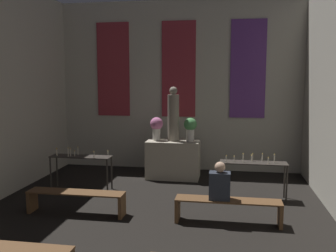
{
  "coord_description": "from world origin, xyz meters",
  "views": [
    {
      "loc": [
        1.39,
        1.86,
        2.49
      ],
      "look_at": [
        0.0,
        10.18,
        1.42
      ],
      "focal_mm": 40.0,
      "sensor_mm": 36.0,
      "label": 1
    }
  ],
  "objects_px": {
    "altar": "(173,159)",
    "candle_rack_left": "(81,161)",
    "flower_vase_left": "(156,126)",
    "candle_rack_right": "(253,167)",
    "pew_back_right": "(228,206)",
    "flower_vase_right": "(190,127)",
    "statue": "(173,116)",
    "person_seated": "(220,183)",
    "pew_back_left": "(76,198)"
  },
  "relations": [
    {
      "from": "altar",
      "to": "candle_rack_left",
      "type": "xyz_separation_m",
      "value": [
        -1.89,
        -1.36,
        0.19
      ]
    },
    {
      "from": "candle_rack_right",
      "to": "person_seated",
      "type": "relative_size",
      "value": 2.09
    },
    {
      "from": "altar",
      "to": "flower_vase_left",
      "type": "xyz_separation_m",
      "value": [
        -0.43,
        0.0,
        0.83
      ]
    },
    {
      "from": "pew_back_right",
      "to": "person_seated",
      "type": "height_order",
      "value": "person_seated"
    },
    {
      "from": "flower_vase_right",
      "to": "pew_back_right",
      "type": "relative_size",
      "value": 0.32
    },
    {
      "from": "candle_rack_left",
      "to": "candle_rack_right",
      "type": "distance_m",
      "value": 3.77
    },
    {
      "from": "statue",
      "to": "flower_vase_right",
      "type": "relative_size",
      "value": 2.31
    },
    {
      "from": "altar",
      "to": "candle_rack_right",
      "type": "xyz_separation_m",
      "value": [
        1.88,
        -1.35,
        0.19
      ]
    },
    {
      "from": "candle_rack_left",
      "to": "statue",
      "type": "bearing_deg",
      "value": 35.64
    },
    {
      "from": "candle_rack_right",
      "to": "person_seated",
      "type": "bearing_deg",
      "value": -113.78
    },
    {
      "from": "statue",
      "to": "candle_rack_right",
      "type": "bearing_deg",
      "value": -35.71
    },
    {
      "from": "candle_rack_left",
      "to": "pew_back_right",
      "type": "bearing_deg",
      "value": -24.12
    },
    {
      "from": "statue",
      "to": "person_seated",
      "type": "distance_m",
      "value": 3.2
    },
    {
      "from": "flower_vase_right",
      "to": "candle_rack_left",
      "type": "relative_size",
      "value": 0.42
    },
    {
      "from": "candle_rack_left",
      "to": "candle_rack_right",
      "type": "height_order",
      "value": "candle_rack_left"
    },
    {
      "from": "pew_back_right",
      "to": "pew_back_left",
      "type": "bearing_deg",
      "value": 180.0
    },
    {
      "from": "candle_rack_right",
      "to": "flower_vase_right",
      "type": "bearing_deg",
      "value": 137.11
    },
    {
      "from": "statue",
      "to": "flower_vase_right",
      "type": "height_order",
      "value": "statue"
    },
    {
      "from": "statue",
      "to": "candle_rack_right",
      "type": "height_order",
      "value": "statue"
    },
    {
      "from": "statue",
      "to": "candle_rack_right",
      "type": "relative_size",
      "value": 0.98
    },
    {
      "from": "candle_rack_left",
      "to": "pew_back_left",
      "type": "distance_m",
      "value": 1.59
    },
    {
      "from": "altar",
      "to": "statue",
      "type": "distance_m",
      "value": 1.1
    },
    {
      "from": "altar",
      "to": "person_seated",
      "type": "bearing_deg",
      "value": -66.32
    },
    {
      "from": "candle_rack_right",
      "to": "pew_back_left",
      "type": "bearing_deg",
      "value": -155.82
    },
    {
      "from": "flower_vase_left",
      "to": "person_seated",
      "type": "height_order",
      "value": "flower_vase_left"
    },
    {
      "from": "flower_vase_left",
      "to": "candle_rack_right",
      "type": "bearing_deg",
      "value": -30.38
    },
    {
      "from": "altar",
      "to": "statue",
      "type": "height_order",
      "value": "statue"
    },
    {
      "from": "flower_vase_right",
      "to": "candle_rack_right",
      "type": "xyz_separation_m",
      "value": [
        1.46,
        -1.35,
        -0.64
      ]
    },
    {
      "from": "flower_vase_left",
      "to": "person_seated",
      "type": "xyz_separation_m",
      "value": [
        1.66,
        -2.82,
        -0.59
      ]
    },
    {
      "from": "statue",
      "to": "candle_rack_left",
      "type": "relative_size",
      "value": 0.98
    },
    {
      "from": "flower_vase_left",
      "to": "pew_back_right",
      "type": "relative_size",
      "value": 0.32
    },
    {
      "from": "altar",
      "to": "flower_vase_left",
      "type": "relative_size",
      "value": 2.25
    },
    {
      "from": "flower_vase_left",
      "to": "person_seated",
      "type": "relative_size",
      "value": 0.89
    },
    {
      "from": "statue",
      "to": "flower_vase_right",
      "type": "bearing_deg",
      "value": 0.0
    },
    {
      "from": "flower_vase_left",
      "to": "altar",
      "type": "bearing_deg",
      "value": 0.0
    },
    {
      "from": "flower_vase_right",
      "to": "pew_back_right",
      "type": "bearing_deg",
      "value": -71.24
    },
    {
      "from": "flower_vase_right",
      "to": "pew_back_left",
      "type": "xyz_separation_m",
      "value": [
        -1.81,
        -2.82,
        -0.99
      ]
    },
    {
      "from": "altar",
      "to": "pew_back_right",
      "type": "height_order",
      "value": "altar"
    },
    {
      "from": "flower_vase_left",
      "to": "candle_rack_left",
      "type": "xyz_separation_m",
      "value": [
        -1.46,
        -1.36,
        -0.64
      ]
    },
    {
      "from": "pew_back_left",
      "to": "statue",
      "type": "bearing_deg",
      "value": 63.87
    },
    {
      "from": "altar",
      "to": "statue",
      "type": "relative_size",
      "value": 0.97
    },
    {
      "from": "altar",
      "to": "pew_back_right",
      "type": "relative_size",
      "value": 0.72
    },
    {
      "from": "altar",
      "to": "candle_rack_left",
      "type": "distance_m",
      "value": 2.33
    },
    {
      "from": "flower_vase_left",
      "to": "pew_back_right",
      "type": "bearing_deg",
      "value": -57.32
    },
    {
      "from": "statue",
      "to": "flower_vase_left",
      "type": "height_order",
      "value": "statue"
    },
    {
      "from": "candle_rack_left",
      "to": "pew_back_left",
      "type": "relative_size",
      "value": 0.76
    },
    {
      "from": "flower_vase_right",
      "to": "pew_back_left",
      "type": "bearing_deg",
      "value": -122.68
    },
    {
      "from": "flower_vase_right",
      "to": "candle_rack_right",
      "type": "height_order",
      "value": "flower_vase_right"
    },
    {
      "from": "pew_back_right",
      "to": "flower_vase_left",
      "type": "bearing_deg",
      "value": 122.68
    },
    {
      "from": "statue",
      "to": "flower_vase_right",
      "type": "distance_m",
      "value": 0.51
    }
  ]
}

